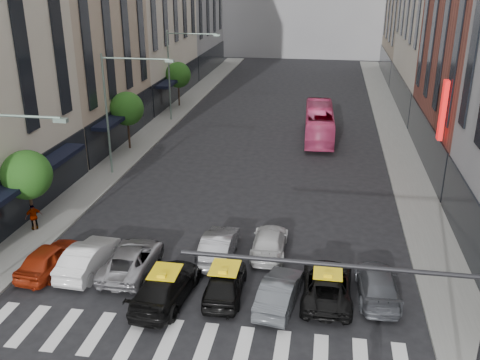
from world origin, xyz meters
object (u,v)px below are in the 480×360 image
at_px(streetlamp_mid, 118,99).
at_px(car_red, 50,258).
at_px(taxi_left, 166,286).
at_px(bus, 319,123).
at_px(car_white_front, 89,257).
at_px(taxi_center, 225,282).
at_px(pedestrian_far, 34,216).
at_px(streetlamp_far, 178,64).

distance_m(streetlamp_mid, car_red, 14.99).
bearing_deg(taxi_left, bus, -97.87).
bearing_deg(streetlamp_mid, car_red, -84.31).
height_order(streetlamp_mid, bus, streetlamp_mid).
bearing_deg(car_red, taxi_left, 172.42).
bearing_deg(bus, car_red, 61.28).
relative_size(car_red, car_white_front, 0.95).
distance_m(taxi_center, bus, 27.17).
distance_m(car_red, taxi_left, 6.89).
height_order(taxi_center, pedestrian_far, pedestrian_far).
bearing_deg(streetlamp_far, bus, -14.81).
relative_size(car_red, bus, 0.42).
bearing_deg(car_white_front, streetlamp_mid, -73.71).
relative_size(streetlamp_far, taxi_center, 2.05).
bearing_deg(taxi_left, taxi_center, -157.29).
distance_m(car_red, car_white_front, 1.99).
bearing_deg(car_red, taxi_center, -178.73).
bearing_deg(taxi_left, car_red, -8.33).
distance_m(taxi_left, taxi_center, 2.81).
distance_m(car_white_front, taxi_left, 5.13).
bearing_deg(taxi_center, taxi_left, 15.49).
relative_size(car_red, pedestrian_far, 2.61).
height_order(streetlamp_far, taxi_left, streetlamp_far).
bearing_deg(car_white_front, bus, -110.68).
bearing_deg(car_red, streetlamp_mid, -78.63).
distance_m(car_white_front, taxi_center, 7.50).
bearing_deg(car_white_front, taxi_left, 160.26).
distance_m(streetlamp_far, taxi_center, 32.96).
height_order(car_red, car_white_front, car_white_front).
distance_m(car_white_front, pedestrian_far, 6.28).
bearing_deg(bus, pedestrian_far, 51.60).
xyz_separation_m(car_red, pedestrian_far, (-3.15, 4.03, 0.24)).
distance_m(streetlamp_far, car_white_front, 30.27).
xyz_separation_m(streetlamp_mid, car_white_front, (3.35, -13.64, -5.14)).
bearing_deg(streetlamp_mid, taxi_center, -53.82).
relative_size(taxi_left, taxi_center, 1.20).
height_order(car_red, taxi_left, taxi_left).
relative_size(streetlamp_far, car_white_front, 1.93).
relative_size(streetlamp_far, bus, 0.85).
distance_m(streetlamp_far, bus, 15.55).
bearing_deg(bus, taxi_left, 74.90).
relative_size(streetlamp_mid, taxi_left, 1.70).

